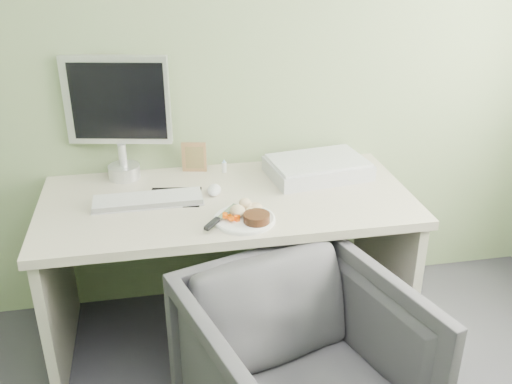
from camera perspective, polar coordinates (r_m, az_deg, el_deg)
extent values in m
plane|color=#71855D|center=(2.63, -4.38, 15.31)|extent=(3.50, 0.00, 3.50)
cube|color=beige|center=(2.48, -2.88, -0.95)|extent=(1.60, 0.75, 0.04)
cube|color=#B8B39D|center=(2.69, -19.18, -9.24)|extent=(0.04, 0.70, 0.69)
cube|color=#B8B39D|center=(2.85, 12.71, -6.25)|extent=(0.04, 0.70, 0.69)
cylinder|color=white|center=(2.27, -1.17, -2.76)|extent=(0.25, 0.25, 0.01)
cylinder|color=black|center=(2.24, 0.06, -2.60)|extent=(0.11, 0.11, 0.03)
ellipsoid|color=tan|center=(2.30, -0.71, -1.27)|extent=(0.14, 0.12, 0.06)
cube|color=#FF5505|center=(2.25, -2.51, -2.41)|extent=(0.07, 0.06, 0.04)
cube|color=silver|center=(2.30, -2.88, -1.94)|extent=(0.10, 0.12, 0.01)
cube|color=black|center=(2.21, -4.42, -3.18)|extent=(0.07, 0.09, 0.02)
cube|color=black|center=(2.49, -8.10, -0.51)|extent=(0.25, 0.23, 0.00)
cube|color=white|center=(2.45, -10.75, -0.74)|extent=(0.46, 0.14, 0.02)
ellipsoid|color=white|center=(2.50, -4.20, 0.20)|extent=(0.08, 0.11, 0.04)
cube|color=#986347|center=(2.72, -6.21, 3.49)|extent=(0.12, 0.04, 0.14)
cylinder|color=white|center=(2.71, -3.20, 2.49)|extent=(0.02, 0.02, 0.05)
cone|color=#9BCBF8|center=(2.70, -3.21, 3.14)|extent=(0.02, 0.02, 0.02)
cube|color=#BABBC2|center=(2.68, 6.18, 2.37)|extent=(0.49, 0.36, 0.07)
cylinder|color=silver|center=(2.71, -13.03, 2.00)|extent=(0.15, 0.15, 0.06)
cylinder|color=silver|center=(2.68, -13.21, 3.63)|extent=(0.04, 0.04, 0.10)
cube|color=silver|center=(2.63, -13.73, 8.90)|extent=(0.47, 0.13, 0.40)
cube|color=black|center=(2.60, -13.75, 8.76)|extent=(0.41, 0.09, 0.34)
imported|color=#333237|center=(2.15, 4.68, -17.68)|extent=(0.93, 0.95, 0.69)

